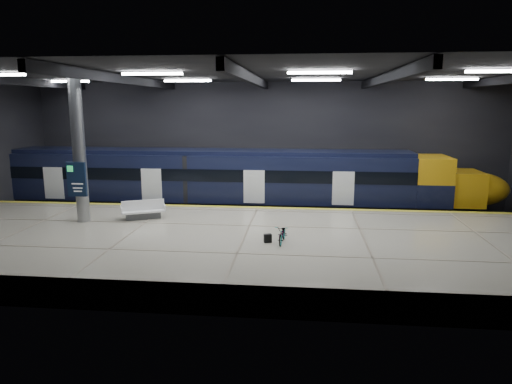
# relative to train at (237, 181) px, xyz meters

# --- Properties ---
(ground) EXTENTS (30.00, 30.00, 0.00)m
(ground) POSITION_rel_train_xyz_m (1.54, -5.50, -2.06)
(ground) COLOR black
(ground) RESTS_ON ground
(room_shell) EXTENTS (30.10, 16.10, 8.05)m
(room_shell) POSITION_rel_train_xyz_m (1.54, -5.49, 3.66)
(room_shell) COLOR black
(room_shell) RESTS_ON ground
(platform) EXTENTS (30.00, 11.00, 1.10)m
(platform) POSITION_rel_train_xyz_m (1.54, -8.00, -1.51)
(platform) COLOR #BAB29D
(platform) RESTS_ON ground
(safety_strip) EXTENTS (30.00, 0.40, 0.01)m
(safety_strip) POSITION_rel_train_xyz_m (1.54, -2.75, -0.95)
(safety_strip) COLOR gold
(safety_strip) RESTS_ON platform
(rails) EXTENTS (30.00, 1.52, 0.16)m
(rails) POSITION_rel_train_xyz_m (1.54, 0.00, -1.98)
(rails) COLOR gray
(rails) RESTS_ON ground
(train) EXTENTS (29.40, 2.84, 3.79)m
(train) POSITION_rel_train_xyz_m (0.00, 0.00, 0.00)
(train) COLOR black
(train) RESTS_ON ground
(bench) EXTENTS (2.27, 1.66, 0.93)m
(bench) POSITION_rel_train_xyz_m (-3.78, -5.74, -0.63)
(bench) COLOR #595B60
(bench) RESTS_ON platform
(bicycle) EXTENTS (0.64, 1.48, 0.76)m
(bicycle) POSITION_rel_train_xyz_m (3.19, -9.01, -0.58)
(bicycle) COLOR #99999E
(bicycle) RESTS_ON platform
(pannier_bag) EXTENTS (0.35, 0.28, 0.35)m
(pannier_bag) POSITION_rel_train_xyz_m (2.59, -9.01, -0.78)
(pannier_bag) COLOR black
(pannier_bag) RESTS_ON platform
(info_column) EXTENTS (0.90, 0.78, 6.90)m
(info_column) POSITION_rel_train_xyz_m (-6.46, -6.52, 2.40)
(info_column) COLOR #9EA0A5
(info_column) RESTS_ON platform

